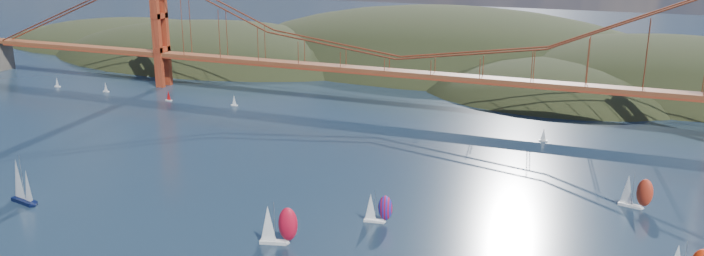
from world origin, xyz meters
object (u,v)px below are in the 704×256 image
(sloop_navy, at_px, (21,182))
(racer_rwb, at_px, (378,208))
(racer_0, at_px, (278,224))
(racer_3, at_px, (636,191))

(sloop_navy, relative_size, racer_rwb, 1.63)
(racer_0, relative_size, racer_rwb, 1.26)
(racer_0, bearing_deg, racer_3, 21.10)
(racer_0, height_order, racer_3, racer_0)
(racer_3, bearing_deg, sloop_navy, -145.17)
(racer_3, relative_size, racer_rwb, 1.16)
(racer_0, distance_m, racer_3, 98.15)
(sloop_navy, height_order, racer_3, sloop_navy)
(racer_0, height_order, racer_rwb, racer_0)
(racer_0, distance_m, racer_rwb, 27.75)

